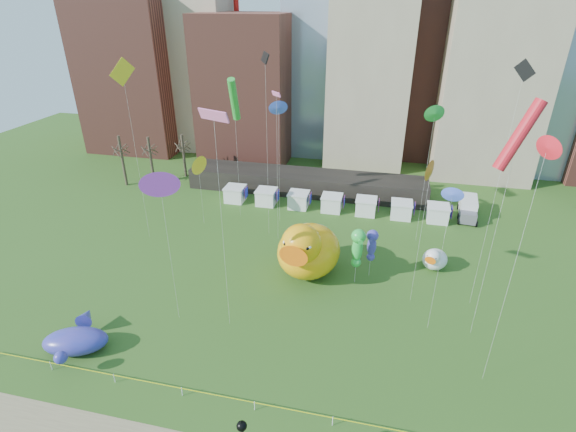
% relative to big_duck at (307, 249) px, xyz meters
% --- Properties ---
extents(ground, '(160.00, 160.00, 0.00)m').
position_rel_big_duck_xyz_m(ground, '(-0.52, -18.74, -3.37)').
color(ground, '#2F561A').
rests_on(ground, ground).
extents(skyline, '(101.00, 23.00, 68.00)m').
position_rel_big_duck_xyz_m(skyline, '(1.73, 42.32, 18.06)').
color(skyline, brown).
rests_on(skyline, ground).
extents(pavilion, '(38.00, 6.00, 3.20)m').
position_rel_big_duck_xyz_m(pavilion, '(-4.52, 23.26, -1.77)').
color(pavilion, black).
rests_on(pavilion, ground).
extents(vendor_tents, '(33.24, 2.80, 2.40)m').
position_rel_big_duck_xyz_m(vendor_tents, '(0.50, 17.26, -2.27)').
color(vendor_tents, white).
rests_on(vendor_tents, ground).
extents(bare_trees, '(8.44, 6.44, 8.50)m').
position_rel_big_duck_xyz_m(bare_trees, '(-30.69, 21.80, 0.64)').
color(bare_trees, '#382B21').
rests_on(bare_trees, ground).
extents(caution_tape, '(50.00, 0.06, 0.90)m').
position_rel_big_duck_xyz_m(caution_tape, '(-0.52, -18.74, -2.69)').
color(caution_tape, white).
rests_on(caution_tape, ground).
extents(big_duck, '(8.10, 10.06, 7.35)m').
position_rel_big_duck_xyz_m(big_duck, '(0.00, 0.00, 0.00)').
color(big_duck, '#FFA90D').
rests_on(big_duck, ground).
extents(small_duck, '(3.79, 4.20, 2.93)m').
position_rel_big_duck_xyz_m(small_duck, '(14.15, 4.54, -2.03)').
color(small_duck, white).
rests_on(small_duck, ground).
extents(seahorse_green, '(1.89, 2.18, 6.72)m').
position_rel_big_duck_xyz_m(seahorse_green, '(5.46, -0.27, 1.42)').
color(seahorse_green, silver).
rests_on(seahorse_green, ground).
extents(seahorse_purple, '(1.41, 1.72, 5.94)m').
position_rel_big_duck_xyz_m(seahorse_purple, '(6.93, 1.38, 0.95)').
color(seahorse_purple, silver).
rests_on(seahorse_purple, ground).
extents(whale_inflatable, '(6.30, 7.22, 2.50)m').
position_rel_big_duck_xyz_m(whale_inflatable, '(-17.87, -16.08, -2.23)').
color(whale_inflatable, '#493A9F').
rests_on(whale_inflatable, ground).
extents(box_truck, '(2.95, 6.35, 2.61)m').
position_rel_big_duck_xyz_m(box_truck, '(19.81, 19.69, -2.03)').
color(box_truck, silver).
rests_on(box_truck, ground).
extents(kite_0, '(0.78, 1.40, 20.70)m').
position_rel_big_duck_xyz_m(kite_0, '(17.08, -11.56, 16.47)').
color(kite_0, silver).
rests_on(kite_0, ground).
extents(kite_1, '(1.36, 1.36, 18.90)m').
position_rel_big_duck_xyz_m(kite_1, '(-5.21, 7.35, 14.84)').
color(kite_1, silver).
rests_on(kite_1, ground).
extents(kite_2, '(1.48, 1.11, 24.03)m').
position_rel_big_duck_xyz_m(kite_2, '(17.48, -1.13, 18.49)').
color(kite_2, silver).
rests_on(kite_2, ground).
extents(kite_3, '(1.70, 1.24, 17.51)m').
position_rel_big_duck_xyz_m(kite_3, '(12.41, 10.85, 13.15)').
color(kite_3, silver).
rests_on(kite_3, ground).
extents(kite_4, '(0.68, 2.34, 9.74)m').
position_rel_big_duck_xyz_m(kite_4, '(-16.43, 9.29, 5.20)').
color(kite_4, silver).
rests_on(kite_4, ground).
extents(kite_5, '(1.21, 0.42, 14.57)m').
position_rel_big_duck_xyz_m(kite_5, '(12.97, -6.13, 10.48)').
color(kite_5, silver).
rests_on(kite_5, ground).
extents(kite_6, '(0.85, 1.78, 15.39)m').
position_rel_big_duck_xyz_m(kite_6, '(11.45, -2.23, 11.07)').
color(kite_6, silver).
rests_on(kite_6, ground).
extents(kite_7, '(2.22, 1.15, 15.46)m').
position_rel_big_duck_xyz_m(kite_7, '(-10.94, -10.12, 10.92)').
color(kite_7, silver).
rests_on(kite_7, ground).
extents(kite_8, '(3.32, 2.26, 21.88)m').
position_rel_big_duck_xyz_m(kite_8, '(16.88, -5.98, 15.74)').
color(kite_8, silver).
rests_on(kite_8, ground).
extents(kite_9, '(2.80, 1.43, 20.77)m').
position_rel_big_duck_xyz_m(kite_9, '(-5.74, -9.88, 16.79)').
color(kite_9, silver).
rests_on(kite_9, ground).
extents(kite_10, '(1.88, 3.38, 22.91)m').
position_rel_big_duck_xyz_m(kite_10, '(-6.66, 8.14, 18.87)').
color(kite_10, silver).
rests_on(kite_10, ground).
extents(kite_11, '(1.50, 3.55, 19.55)m').
position_rel_big_duck_xyz_m(kite_11, '(-12.20, 12.71, 13.24)').
color(kite_11, silver).
rests_on(kite_11, ground).
extents(kite_12, '(1.63, 2.71, 22.51)m').
position_rel_big_duck_xyz_m(kite_12, '(-21.98, 4.10, 17.19)').
color(kite_12, silver).
rests_on(kite_12, ground).
extents(kite_13, '(1.52, 1.16, 16.82)m').
position_rel_big_duck_xyz_m(kite_13, '(-6.21, 12.25, 12.54)').
color(kite_13, silver).
rests_on(kite_13, ground).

